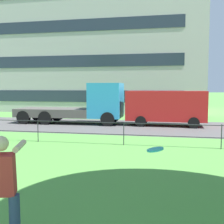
% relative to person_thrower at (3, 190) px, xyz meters
% --- Properties ---
extents(street_strip, '(80.00, 6.79, 0.01)m').
position_rel_person_thrower_xyz_m(street_strip, '(0.54, 13.75, -0.95)').
color(street_strip, '#565454').
rests_on(street_strip, ground).
extents(park_fence, '(39.42, 0.04, 1.00)m').
position_rel_person_thrower_xyz_m(park_fence, '(0.54, 8.04, -0.28)').
color(park_fence, '#232328').
rests_on(park_fence, ground).
extents(person_thrower, '(0.49, 0.86, 1.76)m').
position_rel_person_thrower_xyz_m(person_thrower, '(0.00, 0.00, 0.00)').
color(person_thrower, navy).
rests_on(person_thrower, ground).
extents(frisbee, '(0.29, 0.29, 0.07)m').
position_rel_person_thrower_xyz_m(frisbee, '(2.16, 0.85, 0.51)').
color(frisbee, '#2DB2C6').
extents(flatbed_truck_far_left, '(7.34, 2.53, 2.75)m').
position_rel_person_thrower_xyz_m(flatbed_truck_far_left, '(-3.18, 14.68, 0.26)').
color(flatbed_truck_far_left, '#2D99D1').
rests_on(flatbed_truck_far_left, ground).
extents(panel_van_left, '(5.05, 2.21, 2.24)m').
position_rel_person_thrower_xyz_m(panel_van_left, '(2.26, 14.69, 0.32)').
color(panel_van_left, red).
rests_on(panel_van_left, ground).
extents(apartment_building_background, '(25.20, 10.40, 13.53)m').
position_rel_person_thrower_xyz_m(apartment_building_background, '(-6.74, 26.82, 5.82)').
color(apartment_building_background, '#B7B2AD').
rests_on(apartment_building_background, ground).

